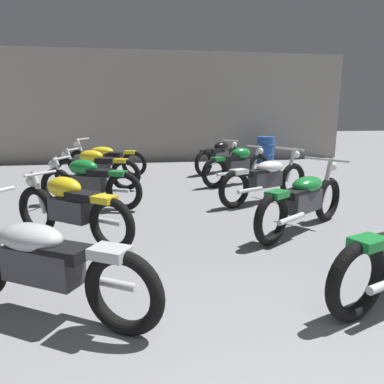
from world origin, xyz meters
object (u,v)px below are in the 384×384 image
Objects in this scene: motorcycle_left_row_4 at (96,168)px; motorcycle_left_row_2 at (71,208)px; motorcycle_left_row_1 at (41,262)px; oil_drum at (266,149)px; motorcycle_left_row_5 at (106,159)px; motorcycle_right_row_4 at (238,165)px; motorcycle_left_row_3 at (89,182)px; motorcycle_right_row_5 at (219,156)px; motorcycle_right_row_2 at (303,200)px; motorcycle_right_row_3 at (266,178)px.

motorcycle_left_row_2 is at bearing -89.74° from motorcycle_left_row_4.
motorcycle_left_row_1 is 1.71m from motorcycle_left_row_2.
motorcycle_left_row_5 is at bearing -158.87° from oil_drum.
motorcycle_right_row_4 is 2.16× the size of oil_drum.
motorcycle_left_row_3 is (-0.03, 3.45, 0.01)m from motorcycle_left_row_1.
motorcycle_left_row_3 is 7.29m from oil_drum.
motorcycle_left_row_2 and motorcycle_left_row_3 have the same top height.
motorcycle_right_row_4 is 1.72m from motorcycle_right_row_5.
motorcycle_right_row_2 is at bearing -0.62° from motorcycle_left_row_2.
motorcycle_left_row_1 is 1.05× the size of motorcycle_left_row_3.
motorcycle_left_row_5 is at bearing 87.04° from motorcycle_left_row_4.
motorcycle_left_row_1 reaches higher than motorcycle_left_row_3.
motorcycle_right_row_2 is at bearing -90.56° from motorcycle_right_row_4.
motorcycle_right_row_3 is at bearing 46.99° from motorcycle_left_row_1.
motorcycle_right_row_5 is (3.05, 6.76, 0.01)m from motorcycle_left_row_1.
motorcycle_left_row_2 is at bearing -133.12° from motorcycle_right_row_4.
motorcycle_right_row_3 is at bearing -27.80° from motorcycle_left_row_4.
motorcycle_right_row_4 is (3.13, 3.34, 0.00)m from motorcycle_left_row_2.
motorcycle_right_row_5 is 1.88× the size of oil_drum.
motorcycle_left_row_4 is at bearing -179.84° from motorcycle_right_row_4.
motorcycle_right_row_4 is at bearing 0.16° from motorcycle_left_row_4.
motorcycle_left_row_3 and motorcycle_right_row_5 have the same top height.
motorcycle_left_row_5 is (0.05, 3.25, -0.01)m from motorcycle_left_row_3.
motorcycle_right_row_2 is 1.00× the size of motorcycle_right_row_4.
motorcycle_right_row_5 reaches higher than oil_drum.
motorcycle_left_row_2 is 0.86× the size of motorcycle_left_row_4.
oil_drum is at bearing 45.54° from motorcycle_left_row_3.
motorcycle_left_row_1 reaches higher than motorcycle_left_row_4.
motorcycle_left_row_4 is 1.03× the size of motorcycle_right_row_2.
motorcycle_left_row_1 is at bearing -151.24° from motorcycle_right_row_2.
motorcycle_left_row_4 and motorcycle_right_row_5 have the same top height.
motorcycle_right_row_3 is 1.69m from motorcycle_right_row_4.
motorcycle_left_row_2 is 3.33m from motorcycle_left_row_4.
motorcycle_left_row_1 is 1.04× the size of motorcycle_right_row_2.
motorcycle_left_row_2 is 0.89× the size of motorcycle_left_row_3.
motorcycle_left_row_1 is 2.26× the size of oil_drum.
motorcycle_right_row_4 is (0.03, 3.37, 0.01)m from motorcycle_right_row_2.
motorcycle_right_row_3 reaches higher than motorcycle_left_row_2.
motorcycle_left_row_1 is at bearing -120.41° from oil_drum.
motorcycle_right_row_2 is at bearing -92.81° from motorcycle_right_row_3.
motorcycle_right_row_5 is (3.10, 5.06, 0.00)m from motorcycle_left_row_2.
motorcycle_right_row_2 is 2.17× the size of oil_drum.
motorcycle_left_row_2 is at bearing -121.52° from motorcycle_right_row_5.
motorcycle_right_row_5 is (0.01, 5.09, 0.01)m from motorcycle_right_row_2.
motorcycle_right_row_2 and motorcycle_right_row_3 have the same top height.
motorcycle_left_row_1 is 1.18× the size of motorcycle_left_row_2.
motorcycle_right_row_3 is 1.25× the size of motorcycle_right_row_5.
motorcycle_left_row_1 and motorcycle_right_row_3 have the same top height.
motorcycle_left_row_5 is 1.04× the size of motorcycle_right_row_3.
motorcycle_left_row_2 is 4.99m from motorcycle_left_row_5.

